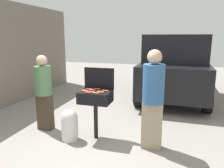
% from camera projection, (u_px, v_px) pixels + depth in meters
% --- Properties ---
extents(ground_plane, '(24.00, 24.00, 0.00)m').
position_uv_depth(ground_plane, '(87.00, 144.00, 4.09)').
color(ground_plane, gray).
extents(bbq_grill, '(0.60, 0.44, 0.95)m').
position_uv_depth(bbq_grill, '(95.00, 99.00, 4.18)').
color(bbq_grill, black).
rests_on(bbq_grill, ground).
extents(grill_lid_open, '(0.60, 0.05, 0.42)m').
position_uv_depth(grill_lid_open, '(99.00, 78.00, 4.31)').
color(grill_lid_open, black).
rests_on(grill_lid_open, bbq_grill).
extents(hot_dog_0, '(0.13, 0.03, 0.03)m').
position_uv_depth(hot_dog_0, '(92.00, 92.00, 4.04)').
color(hot_dog_0, '#C6593D').
rests_on(hot_dog_0, bbq_grill).
extents(hot_dog_1, '(0.13, 0.03, 0.03)m').
position_uv_depth(hot_dog_1, '(96.00, 93.00, 3.97)').
color(hot_dog_1, '#C6593D').
rests_on(hot_dog_1, bbq_grill).
extents(hot_dog_2, '(0.13, 0.03, 0.03)m').
position_uv_depth(hot_dog_2, '(100.00, 92.00, 4.06)').
color(hot_dog_2, '#C6593D').
rests_on(hot_dog_2, bbq_grill).
extents(hot_dog_3, '(0.13, 0.04, 0.03)m').
position_uv_depth(hot_dog_3, '(89.00, 89.00, 4.26)').
color(hot_dog_3, '#AD4228').
rests_on(hot_dog_3, bbq_grill).
extents(hot_dog_4, '(0.13, 0.04, 0.03)m').
position_uv_depth(hot_dog_4, '(85.00, 91.00, 4.12)').
color(hot_dog_4, '#B74C33').
rests_on(hot_dog_4, bbq_grill).
extents(hot_dog_5, '(0.13, 0.03, 0.03)m').
position_uv_depth(hot_dog_5, '(97.00, 89.00, 4.28)').
color(hot_dog_5, '#AD4228').
rests_on(hot_dog_5, bbq_grill).
extents(hot_dog_6, '(0.13, 0.04, 0.03)m').
position_uv_depth(hot_dog_6, '(88.00, 92.00, 4.01)').
color(hot_dog_6, '#B74C33').
rests_on(hot_dog_6, bbq_grill).
extents(hot_dog_7, '(0.13, 0.04, 0.03)m').
position_uv_depth(hot_dog_7, '(101.00, 92.00, 4.02)').
color(hot_dog_7, '#AD4228').
rests_on(hot_dog_7, bbq_grill).
extents(hot_dog_8, '(0.13, 0.03, 0.03)m').
position_uv_depth(hot_dog_8, '(85.00, 91.00, 4.15)').
color(hot_dog_8, '#C6593D').
rests_on(hot_dog_8, bbq_grill).
extents(hot_dog_9, '(0.13, 0.04, 0.03)m').
position_uv_depth(hot_dog_9, '(92.00, 90.00, 4.19)').
color(hot_dog_9, '#B74C33').
rests_on(hot_dog_9, bbq_grill).
extents(hot_dog_10, '(0.13, 0.03, 0.03)m').
position_uv_depth(hot_dog_10, '(105.00, 91.00, 4.14)').
color(hot_dog_10, '#B74C33').
rests_on(hot_dog_10, bbq_grill).
extents(propane_tank, '(0.32, 0.32, 0.62)m').
position_uv_depth(propane_tank, '(70.00, 124.00, 4.20)').
color(propane_tank, silver).
rests_on(propane_tank, ground).
extents(person_left, '(0.34, 0.34, 1.60)m').
position_uv_depth(person_left, '(44.00, 90.00, 4.58)').
color(person_left, '#3F3323').
rests_on(person_left, ground).
extents(person_right, '(0.37, 0.37, 1.76)m').
position_uv_depth(person_right, '(153.00, 97.00, 3.77)').
color(person_right, gray).
rests_on(person_right, ground).
extents(parked_minivan, '(2.10, 4.44, 2.02)m').
position_uv_depth(parked_minivan, '(175.00, 66.00, 7.20)').
color(parked_minivan, black).
rests_on(parked_minivan, ground).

